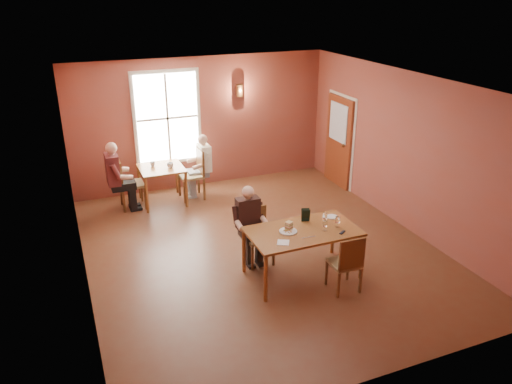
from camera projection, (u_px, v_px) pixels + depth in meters
name	position (u px, v px, depth m)	size (l,w,h in m)	color
ground	(260.00, 249.00, 9.07)	(6.00, 7.00, 0.01)	brown
wall_back	(202.00, 123.00, 11.48)	(6.00, 0.04, 3.00)	brown
wall_front	(383.00, 274.00, 5.50)	(6.00, 0.04, 3.00)	brown
wall_left	(75.00, 198.00, 7.44)	(0.04, 7.00, 3.00)	brown
wall_right	(405.00, 151.00, 9.54)	(0.04, 7.00, 3.00)	brown
ceiling	(261.00, 83.00, 7.91)	(6.00, 7.00, 0.04)	white
window	(167.00, 118.00, 11.08)	(1.36, 0.10, 1.96)	white
door	(338.00, 142.00, 11.65)	(0.12, 1.04, 2.10)	maroon
wall_sconce	(240.00, 90.00, 11.44)	(0.16, 0.16, 0.28)	brown
main_table	(302.00, 253.00, 8.11)	(1.77, 0.99, 0.83)	brown
chair_diner_main	(259.00, 237.00, 8.46)	(0.43, 0.43, 0.97)	#44220F
diner_main	(259.00, 229.00, 8.38)	(0.52, 0.52, 1.29)	black
chair_empty	(344.00, 262.00, 7.71)	(0.43, 0.43, 0.97)	brown
plate_food	(288.00, 231.00, 7.89)	(0.29, 0.29, 0.04)	white
sandwich	(289.00, 227.00, 7.93)	(0.10, 0.10, 0.12)	tan
goblet_a	(325.00, 218.00, 8.15)	(0.08, 0.08, 0.20)	white
goblet_b	(338.00, 222.00, 8.01)	(0.08, 0.08, 0.20)	white
goblet_c	(325.00, 225.00, 7.90)	(0.08, 0.08, 0.19)	white
menu_stand	(306.00, 215.00, 8.22)	(0.13, 0.07, 0.22)	black
knife	(309.00, 237.00, 7.73)	(0.22, 0.02, 0.00)	#B3B3C6
napkin	(283.00, 242.00, 7.57)	(0.18, 0.18, 0.01)	white
side_plate	(332.00, 217.00, 8.40)	(0.19, 0.19, 0.01)	white
sunglasses	(342.00, 232.00, 7.87)	(0.13, 0.04, 0.02)	black
second_table	(162.00, 185.00, 10.86)	(0.93, 0.93, 0.82)	brown
chair_diner_white	(191.00, 174.00, 11.03)	(0.50, 0.50, 1.12)	#412515
diner_white	(192.00, 169.00, 10.99)	(0.55, 0.55, 1.36)	white
chair_diner_maroon	(132.00, 183.00, 10.58)	(0.49, 0.49, 1.10)	#552A17
diner_maroon	(129.00, 175.00, 10.50)	(0.59, 0.59, 1.47)	maroon
cup_a	(170.00, 165.00, 10.67)	(0.13, 0.13, 0.11)	silver
cup_b	(153.00, 164.00, 10.74)	(0.11, 0.11, 0.10)	white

